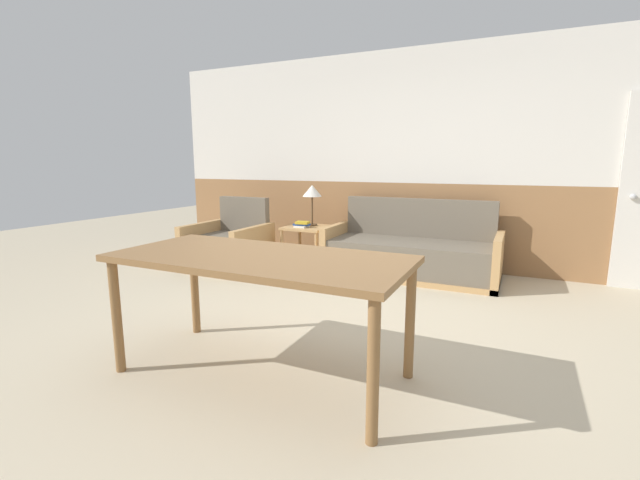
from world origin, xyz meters
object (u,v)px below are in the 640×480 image
Objects in this scene: table_lamp at (312,192)px; side_table at (307,233)px; armchair at (229,248)px; dining_table at (260,268)px; couch at (411,254)px.

side_table is at bearing -103.50° from table_lamp.
table_lamp reaches higher than armchair.
armchair reaches higher than dining_table.
armchair is at bearing 131.22° from dining_table.
side_table is 2.90m from dining_table.
table_lamp is (-1.30, 0.02, 0.68)m from couch.
dining_table is at bearing -49.92° from armchair.
dining_table is at bearing -95.70° from couch.
side_table is at bearing 30.02° from armchair.
couch is 1.09× the size of dining_table.
table_lamp reaches higher than couch.
dining_table is at bearing -69.83° from table_lamp.
couch is 3.66× the size of side_table.
armchair is 1.28m from table_lamp.
couch is 3.78× the size of table_lamp.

